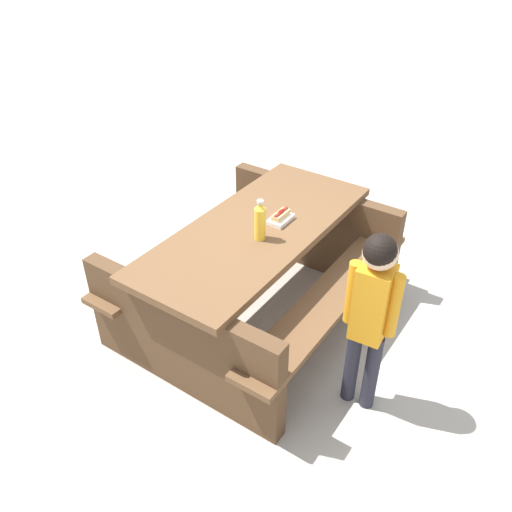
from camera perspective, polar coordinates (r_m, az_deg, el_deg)
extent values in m
plane|color=#ADA599|center=(3.84, 0.00, -6.43)|extent=(30.00, 30.00, 0.00)
cube|color=brown|center=(3.40, 0.00, 2.76)|extent=(1.94, 1.26, 0.05)
cube|color=brown|center=(3.86, -6.88, 1.54)|extent=(1.80, 0.80, 0.04)
cube|color=brown|center=(3.35, 7.94, -4.44)|extent=(1.80, 0.80, 0.04)
cube|color=#4D3520|center=(4.17, 6.08, 3.10)|extent=(0.51, 1.37, 0.70)
cube|color=#4D3520|center=(3.16, -8.13, -9.32)|extent=(0.51, 1.37, 0.70)
cylinder|color=yellow|center=(3.23, 0.44, 3.48)|extent=(0.07, 0.07, 0.21)
cone|color=yellow|center=(3.16, 0.45, 5.40)|extent=(0.06, 0.06, 0.04)
cylinder|color=silver|center=(3.15, 0.45, 5.86)|extent=(0.04, 0.04, 0.02)
cube|color=white|center=(3.45, 2.67, 3.95)|extent=(0.21, 0.16, 0.03)
cube|color=#D8B272|center=(3.43, 2.68, 4.43)|extent=(0.16, 0.10, 0.04)
cylinder|color=maroon|center=(3.42, 2.69, 4.69)|extent=(0.14, 0.07, 0.03)
ellipsoid|color=maroon|center=(3.42, 2.70, 4.86)|extent=(0.07, 0.04, 0.01)
cylinder|color=#262633|center=(3.18, 10.25, -11.45)|extent=(0.08, 0.08, 0.53)
cylinder|color=#262633|center=(3.16, 12.30, -12.14)|extent=(0.08, 0.08, 0.53)
cube|color=orange|center=(2.83, 12.40, -4.92)|extent=(0.22, 0.23, 0.45)
cylinder|color=orange|center=(2.84, 10.31, -3.89)|extent=(0.07, 0.07, 0.38)
cylinder|color=orange|center=(2.80, 14.63, -5.25)|extent=(0.07, 0.07, 0.38)
sphere|color=beige|center=(2.65, 13.24, 0.32)|extent=(0.18, 0.18, 0.18)
sphere|color=black|center=(2.62, 13.21, 0.58)|extent=(0.17, 0.17, 0.17)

